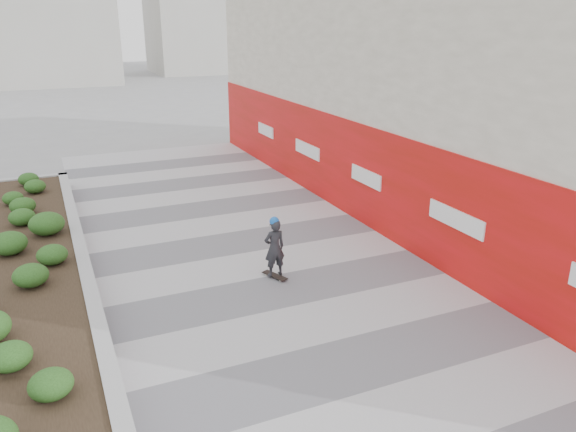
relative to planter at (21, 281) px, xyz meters
name	(u,v)px	position (x,y,z in m)	size (l,w,h in m)	color
ground	(413,426)	(5.50, -7.00, -0.42)	(160.00, 160.00, 0.00)	gray
walkway	(324,331)	(5.50, -4.00, -0.41)	(8.00, 36.00, 0.01)	#A8A8AD
building	(436,84)	(12.48, 1.98, 3.56)	(6.04, 24.08, 8.00)	#BDB2A1
planter	(21,281)	(0.00, 0.00, 0.00)	(3.00, 18.00, 0.90)	#9E9EA0
manhole_cover	(346,326)	(6.00, -4.00, -0.42)	(0.44, 0.44, 0.01)	#595654
skateboarder	(275,248)	(5.54, -1.32, 0.38)	(0.53, 0.74, 1.57)	beige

